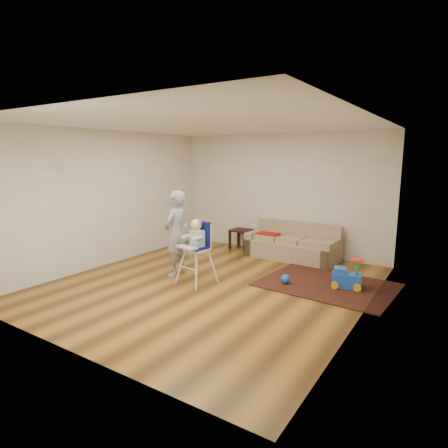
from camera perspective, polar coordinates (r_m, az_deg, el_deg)
The scene contains 9 objects.
ground at distance 6.58m, azimuth -1.91°, elevation -9.12°, with size 5.50×5.50×0.00m, color #462D12.
room_envelope at distance 6.66m, azimuth 0.59°, elevation 7.60°, with size 5.04×5.52×2.72m.
sofa at distance 8.20m, azimuth 10.30°, elevation -2.66°, with size 2.00×0.91×0.76m.
side_table at distance 9.03m, azimuth 2.67°, elevation -2.27°, with size 0.46×0.46×0.46m, color black, non-canonical shape.
area_rug at distance 6.76m, azimuth 15.43°, elevation -8.90°, with size 2.17×1.63×0.02m, color black.
ride_on_toy at distance 6.62m, azimuth 18.23°, elevation -7.05°, with size 0.46×0.33×0.51m, color blue, non-canonical shape.
toy_ball at distance 6.61m, azimuth 9.36°, elevation -8.28°, with size 0.16×0.16×0.16m, color blue.
high_chair at distance 6.52m, azimuth -4.19°, elevation -4.31°, with size 0.61×0.61×1.14m.
adult at distance 6.93m, azimuth -7.36°, elevation -1.45°, with size 0.58×0.38×1.58m, color gray.
Camera 1 is at (3.55, -5.10, 2.17)m, focal length 30.00 mm.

